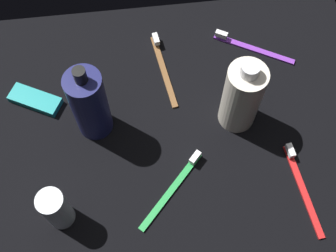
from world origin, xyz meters
The scene contains 9 objects.
ground_plane centered at (0.00, 0.00, -0.60)cm, with size 84.00×64.00×1.20cm, color black.
lotion_bottle centered at (-13.80, 3.41, 8.36)cm, with size 6.65×6.65×19.17cm.
bodywash_bottle centered at (13.78, 1.88, 8.03)cm, with size 7.11×7.11×17.76cm.
deodorant_stick centered at (-20.60, -14.18, 5.10)cm, with size 4.56×4.56×10.21cm, color silver.
toothbrush_purple centered at (19.66, 18.01, 0.61)cm, with size 16.22×9.98×2.10cm.
toothbrush_green centered at (-0.06, -10.96, 0.61)cm, with size 13.23×13.91×2.10cm.
toothbrush_red centered at (22.97, -13.45, 0.61)cm, with size 3.22×18.02×2.10cm.
toothbrush_brown centered at (0.66, 15.31, 0.61)cm, with size 3.80×17.98×2.10cm.
snack_bar_teal centered at (-25.63, 10.11, 0.75)cm, with size 10.40×4.00×1.50cm, color teal.
Camera 1 is at (-4.32, -35.93, 76.51)cm, focal length 46.46 mm.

